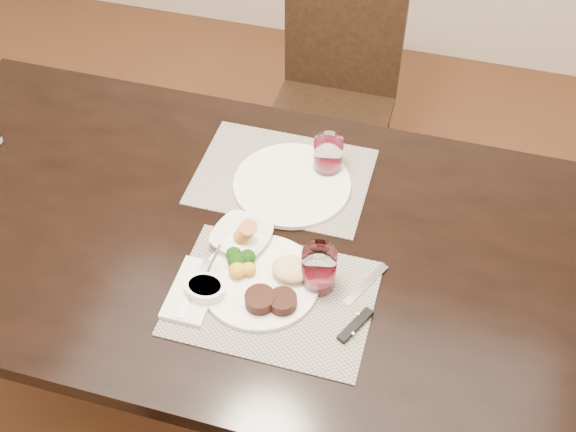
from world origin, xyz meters
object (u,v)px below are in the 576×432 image
(steak_knife, at_px, (358,315))
(wine_glass_near, at_px, (319,270))
(cracker_bowl, at_px, (242,237))
(dinner_plate, at_px, (265,281))
(far_plate, at_px, (292,184))
(chair_far, at_px, (335,92))

(steak_knife, xyz_separation_m, wine_glass_near, (-0.11, 0.07, 0.04))
(steak_knife, height_order, cracker_bowl, cracker_bowl)
(dinner_plate, bearing_deg, far_plate, 115.17)
(chair_far, bearing_deg, wine_glass_near, -79.56)
(wine_glass_near, relative_size, far_plate, 0.36)
(steak_knife, height_order, wine_glass_near, wine_glass_near)
(chair_far, height_order, steak_knife, chair_far)
(cracker_bowl, bearing_deg, dinner_plate, -49.77)
(chair_far, distance_m, dinner_plate, 1.11)
(cracker_bowl, xyz_separation_m, far_plate, (0.07, 0.22, -0.01))
(chair_far, height_order, cracker_bowl, chair_far)
(steak_knife, relative_size, far_plate, 0.79)
(chair_far, relative_size, cracker_bowl, 5.38)
(chair_far, xyz_separation_m, wine_glass_near, (0.19, -1.03, 0.30))
(cracker_bowl, distance_m, wine_glass_near, 0.23)
(chair_far, relative_size, dinner_plate, 3.21)
(dinner_plate, relative_size, steak_knife, 1.14)
(chair_far, bearing_deg, steak_knife, -74.74)
(cracker_bowl, xyz_separation_m, wine_glass_near, (0.21, -0.07, 0.03))
(dinner_plate, bearing_deg, chair_far, 114.38)
(dinner_plate, distance_m, cracker_bowl, 0.14)
(dinner_plate, relative_size, far_plate, 0.90)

